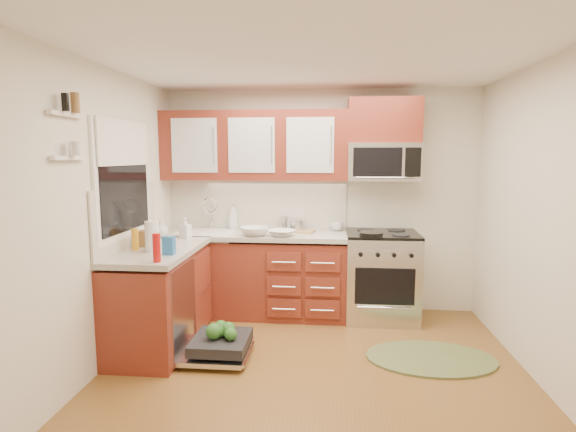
# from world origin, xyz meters

# --- Properties ---
(floor) EXTENTS (3.50, 3.50, 0.00)m
(floor) POSITION_xyz_m (0.00, 0.00, 0.00)
(floor) COLOR brown
(floor) RESTS_ON ground
(ceiling) EXTENTS (3.50, 3.50, 0.00)m
(ceiling) POSITION_xyz_m (0.00, 0.00, 2.50)
(ceiling) COLOR white
(ceiling) RESTS_ON ground
(wall_back) EXTENTS (3.50, 0.04, 2.50)m
(wall_back) POSITION_xyz_m (0.00, 1.75, 1.25)
(wall_back) COLOR beige
(wall_back) RESTS_ON ground
(wall_front) EXTENTS (3.50, 0.04, 2.50)m
(wall_front) POSITION_xyz_m (0.00, -1.75, 1.25)
(wall_front) COLOR beige
(wall_front) RESTS_ON ground
(wall_left) EXTENTS (0.04, 3.50, 2.50)m
(wall_left) POSITION_xyz_m (-1.75, 0.00, 1.25)
(wall_left) COLOR beige
(wall_left) RESTS_ON ground
(wall_right) EXTENTS (0.04, 3.50, 2.50)m
(wall_right) POSITION_xyz_m (1.75, 0.00, 1.25)
(wall_right) COLOR beige
(wall_right) RESTS_ON ground
(base_cabinet_back) EXTENTS (2.05, 0.60, 0.85)m
(base_cabinet_back) POSITION_xyz_m (-0.73, 1.45, 0.42)
(base_cabinet_back) COLOR maroon
(base_cabinet_back) RESTS_ON ground
(base_cabinet_left) EXTENTS (0.60, 1.25, 0.85)m
(base_cabinet_left) POSITION_xyz_m (-1.45, 0.52, 0.42)
(base_cabinet_left) COLOR maroon
(base_cabinet_left) RESTS_ON ground
(countertop_back) EXTENTS (2.07, 0.64, 0.05)m
(countertop_back) POSITION_xyz_m (-0.72, 1.44, 0.90)
(countertop_back) COLOR #BCB7AC
(countertop_back) RESTS_ON base_cabinet_back
(countertop_left) EXTENTS (0.64, 1.27, 0.05)m
(countertop_left) POSITION_xyz_m (-1.44, 0.53, 0.90)
(countertop_left) COLOR #BCB7AC
(countertop_left) RESTS_ON base_cabinet_left
(backsplash_back) EXTENTS (2.05, 0.02, 0.57)m
(backsplash_back) POSITION_xyz_m (-0.73, 1.74, 1.21)
(backsplash_back) COLOR beige
(backsplash_back) RESTS_ON ground
(backsplash_left) EXTENTS (0.02, 1.25, 0.57)m
(backsplash_left) POSITION_xyz_m (-1.74, 0.52, 1.21)
(backsplash_left) COLOR beige
(backsplash_left) RESTS_ON ground
(upper_cabinets) EXTENTS (2.05, 0.35, 0.75)m
(upper_cabinets) POSITION_xyz_m (-0.73, 1.57, 1.88)
(upper_cabinets) COLOR maroon
(upper_cabinets) RESTS_ON ground
(cabinet_over_mw) EXTENTS (0.76, 0.35, 0.47)m
(cabinet_over_mw) POSITION_xyz_m (0.68, 1.57, 2.13)
(cabinet_over_mw) COLOR maroon
(cabinet_over_mw) RESTS_ON ground
(range) EXTENTS (0.76, 0.64, 0.95)m
(range) POSITION_xyz_m (0.68, 1.43, 0.47)
(range) COLOR silver
(range) RESTS_ON ground
(microwave) EXTENTS (0.76, 0.38, 0.40)m
(microwave) POSITION_xyz_m (0.68, 1.55, 1.70)
(microwave) COLOR silver
(microwave) RESTS_ON ground
(sink) EXTENTS (0.62, 0.50, 0.26)m
(sink) POSITION_xyz_m (-1.25, 1.42, 0.80)
(sink) COLOR white
(sink) RESTS_ON ground
(dishwasher) EXTENTS (0.70, 0.60, 0.20)m
(dishwasher) POSITION_xyz_m (-0.86, 0.30, 0.10)
(dishwasher) COLOR silver
(dishwasher) RESTS_ON ground
(window) EXTENTS (0.03, 1.05, 1.05)m
(window) POSITION_xyz_m (-1.74, 0.50, 1.55)
(window) COLOR white
(window) RESTS_ON ground
(window_blind) EXTENTS (0.02, 0.96, 0.40)m
(window_blind) POSITION_xyz_m (-1.71, 0.50, 1.88)
(window_blind) COLOR white
(window_blind) RESTS_ON ground
(shelf_upper) EXTENTS (0.04, 0.40, 0.03)m
(shelf_upper) POSITION_xyz_m (-1.72, -0.35, 2.05)
(shelf_upper) COLOR white
(shelf_upper) RESTS_ON ground
(shelf_lower) EXTENTS (0.04, 0.40, 0.03)m
(shelf_lower) POSITION_xyz_m (-1.72, -0.35, 1.75)
(shelf_lower) COLOR white
(shelf_lower) RESTS_ON ground
(rug) EXTENTS (1.21, 0.88, 0.02)m
(rug) POSITION_xyz_m (1.01, 0.44, 0.01)
(rug) COLOR #5F683B
(rug) RESTS_ON ground
(skillet) EXTENTS (0.25, 0.25, 0.04)m
(skillet) POSITION_xyz_m (0.54, 1.18, 0.97)
(skillet) COLOR black
(skillet) RESTS_ON range
(stock_pot) EXTENTS (0.26, 0.26, 0.13)m
(stock_pot) POSITION_xyz_m (-0.27, 1.60, 0.99)
(stock_pot) COLOR silver
(stock_pot) RESTS_ON countertop_back
(cutting_board) EXTENTS (0.32, 0.25, 0.02)m
(cutting_board) POSITION_xyz_m (-0.20, 1.52, 0.94)
(cutting_board) COLOR #B08450
(cutting_board) RESTS_ON countertop_back
(canister) EXTENTS (0.11, 0.11, 0.16)m
(canister) POSITION_xyz_m (-0.41, 1.65, 1.00)
(canister) COLOR silver
(canister) RESTS_ON countertop_back
(paper_towel_roll) EXTENTS (0.13, 0.13, 0.27)m
(paper_towel_roll) POSITION_xyz_m (-1.45, 0.39, 1.06)
(paper_towel_roll) COLOR white
(paper_towel_roll) RESTS_ON countertop_left
(mustard_bottle) EXTENTS (0.08, 0.08, 0.19)m
(mustard_bottle) POSITION_xyz_m (-1.62, 0.43, 1.02)
(mustard_bottle) COLOR #F9A81B
(mustard_bottle) RESTS_ON countertop_left
(red_bottle) EXTENTS (0.07, 0.07, 0.23)m
(red_bottle) POSITION_xyz_m (-1.25, 0.00, 1.04)
(red_bottle) COLOR #B10F0E
(red_bottle) RESTS_ON countertop_left
(wooden_box) EXTENTS (0.17, 0.13, 0.15)m
(wooden_box) POSITION_xyz_m (-1.58, 0.61, 1.00)
(wooden_box) COLOR brown
(wooden_box) RESTS_ON countertop_left
(blue_carton) EXTENTS (0.11, 0.07, 0.16)m
(blue_carton) POSITION_xyz_m (-1.25, 0.27, 1.00)
(blue_carton) COLOR #2465AB
(blue_carton) RESTS_ON countertop_left
(bowl_a) EXTENTS (0.35, 0.35, 0.07)m
(bowl_a) POSITION_xyz_m (-0.39, 1.25, 0.96)
(bowl_a) COLOR #999999
(bowl_a) RESTS_ON countertop_back
(bowl_b) EXTENTS (0.33, 0.33, 0.09)m
(bowl_b) POSITION_xyz_m (-0.68, 1.25, 0.97)
(bowl_b) COLOR #999999
(bowl_b) RESTS_ON countertop_back
(cup) EXTENTS (0.15, 0.15, 0.11)m
(cup) POSITION_xyz_m (0.20, 1.65, 0.98)
(cup) COLOR #999999
(cup) RESTS_ON countertop_back
(soap_bottle_a) EXTENTS (0.15, 0.15, 0.31)m
(soap_bottle_a) POSITION_xyz_m (-1.00, 1.68, 1.08)
(soap_bottle_a) COLOR #999999
(soap_bottle_a) RESTS_ON countertop_back
(soap_bottle_b) EXTENTS (0.12, 0.12, 0.21)m
(soap_bottle_b) POSITION_xyz_m (-1.36, 1.05, 1.03)
(soap_bottle_b) COLOR #999999
(soap_bottle_b) RESTS_ON countertop_left
(soap_bottle_c) EXTENTS (0.16, 0.16, 0.19)m
(soap_bottle_c) POSITION_xyz_m (-1.62, 1.05, 1.02)
(soap_bottle_c) COLOR #999999
(soap_bottle_c) RESTS_ON countertop_left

